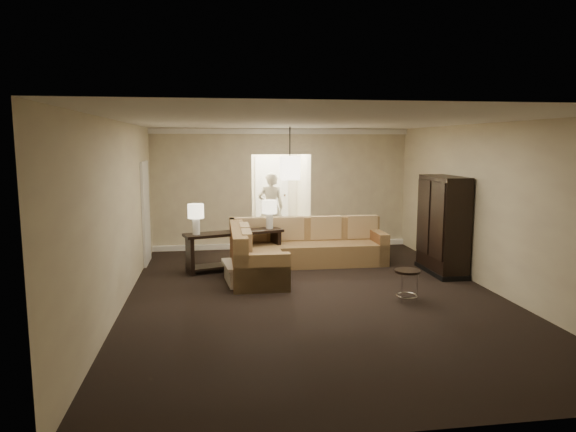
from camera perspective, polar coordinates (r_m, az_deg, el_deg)
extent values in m
plane|color=black|center=(8.45, 3.01, -8.88)|extent=(8.00, 8.00, 0.00)
cube|color=beige|center=(12.07, -0.72, 3.05)|extent=(6.00, 0.04, 2.80)
cube|color=beige|center=(4.37, 13.69, -6.30)|extent=(6.00, 0.04, 2.80)
cube|color=beige|center=(8.10, -18.19, 0.13)|extent=(0.04, 8.00, 2.80)
cube|color=beige|center=(9.23, 21.66, 0.90)|extent=(0.04, 8.00, 2.80)
cube|color=white|center=(8.08, 3.16, 10.46)|extent=(6.00, 8.00, 0.02)
cube|color=white|center=(11.98, -0.70, 9.38)|extent=(6.00, 0.10, 0.12)
cube|color=white|center=(12.21, -0.68, -3.24)|extent=(6.00, 0.10, 0.12)
cube|color=white|center=(10.89, -15.51, 0.35)|extent=(0.05, 0.90, 2.10)
cube|color=beige|center=(13.25, -1.30, -2.61)|extent=(1.40, 2.00, 0.01)
cube|color=beige|center=(12.99, -4.39, 3.39)|extent=(0.04, 2.00, 2.80)
cube|color=beige|center=(13.16, 1.71, 3.47)|extent=(0.04, 2.00, 2.80)
cube|color=beige|center=(14.05, -1.83, 3.77)|extent=(1.40, 0.04, 2.80)
cube|color=white|center=(14.05, -1.81, 2.34)|extent=(0.90, 0.05, 2.10)
cube|color=brown|center=(10.54, 2.24, -4.19)|extent=(3.17, 0.99, 0.44)
cube|color=brown|center=(9.23, -3.25, -5.98)|extent=(0.97, 1.48, 0.44)
cube|color=brown|center=(10.79, 1.93, -1.40)|extent=(3.16, 0.29, 0.48)
cube|color=brown|center=(9.63, -5.59, -2.60)|extent=(0.28, 2.53, 0.48)
cube|color=brown|center=(10.86, 9.92, -3.37)|extent=(0.22, 0.95, 0.65)
cube|color=brown|center=(8.60, -2.92, -6.32)|extent=(0.95, 0.22, 0.65)
cube|color=#A48557|center=(10.60, -4.20, -1.47)|extent=(0.65, 0.18, 0.48)
cube|color=#A48557|center=(10.68, 0.03, -1.38)|extent=(0.65, 0.18, 0.48)
cube|color=#A48557|center=(10.81, 4.18, -1.28)|extent=(0.65, 0.18, 0.48)
cube|color=#A48557|center=(11.00, 8.20, -1.18)|extent=(0.65, 0.18, 0.48)
cube|color=#A48557|center=(9.73, -4.87, -2.35)|extent=(0.18, 0.63, 0.48)
cube|color=#A48557|center=(9.01, -4.63, -3.19)|extent=(0.18, 0.63, 0.48)
cube|color=white|center=(9.23, -4.24, -6.41)|extent=(0.90, 0.90, 0.31)
cube|color=white|center=(9.19, -4.25, -5.31)|extent=(1.00, 1.00, 0.05)
cube|color=black|center=(9.13, -4.49, -5.17)|extent=(0.06, 0.15, 0.02)
cube|color=beige|center=(9.34, -3.57, -4.89)|extent=(0.23, 0.29, 0.01)
cube|color=black|center=(10.07, -6.00, -1.86)|extent=(2.00, 1.00, 0.05)
cube|color=black|center=(9.89, -10.83, -4.36)|extent=(0.19, 0.40, 0.71)
cube|color=black|center=(10.47, -1.38, -3.52)|extent=(0.19, 0.40, 0.71)
cube|color=black|center=(10.20, -5.95, -5.31)|extent=(1.90, 0.93, 0.04)
cube|color=black|center=(10.15, 16.85, -0.97)|extent=(0.51, 1.24, 1.85)
cube|color=black|center=(9.74, 16.25, -0.52)|extent=(0.03, 0.55, 1.41)
cube|color=black|center=(10.30, 14.82, -0.01)|extent=(0.03, 0.55, 1.41)
cube|color=black|center=(10.32, 16.65, -5.81)|extent=(0.55, 1.29, 0.09)
cylinder|color=black|center=(8.27, 13.14, -5.98)|extent=(0.40, 0.40, 0.04)
torus|color=silver|center=(8.37, 13.05, -8.59)|extent=(0.33, 0.33, 0.02)
cylinder|color=silver|center=(8.34, 14.16, -7.65)|extent=(0.02, 0.02, 0.48)
cylinder|color=silver|center=(8.46, 12.52, -7.37)|extent=(0.02, 0.02, 0.48)
cylinder|color=silver|center=(8.20, 12.56, -7.87)|extent=(0.02, 0.02, 0.48)
cylinder|color=white|center=(9.82, -10.17, -1.13)|extent=(0.14, 0.14, 0.31)
cylinder|color=#FFEBBF|center=(9.78, -10.21, 0.54)|extent=(0.30, 0.30, 0.27)
cylinder|color=white|center=(10.32, -2.06, -0.56)|extent=(0.14, 0.14, 0.31)
cylinder|color=#FFEBBF|center=(10.28, -2.07, 1.03)|extent=(0.30, 0.30, 0.27)
cylinder|color=black|center=(10.74, 0.21, 8.30)|extent=(0.02, 0.02, 0.60)
cube|color=#F4E2BE|center=(10.75, 0.21, 5.36)|extent=(0.38, 0.38, 0.48)
imported|color=beige|center=(12.78, -1.91, 1.38)|extent=(0.72, 0.50, 1.93)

